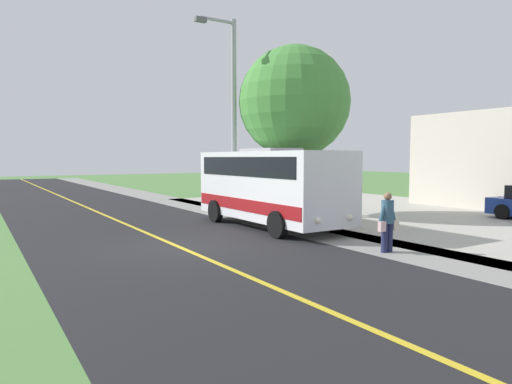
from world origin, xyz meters
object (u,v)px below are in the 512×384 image
at_px(pedestrian_with_bags, 387,220).
at_px(street_light_pole, 232,110).
at_px(shuttle_bus_front, 270,184).
at_px(tree_curbside, 294,102).

xyz_separation_m(pedestrian_with_bags, street_light_pole, (-0.26, -9.34, 3.87)).
xyz_separation_m(shuttle_bus_front, tree_curbside, (-2.89, -2.40, 3.48)).
bearing_deg(shuttle_bus_front, tree_curbside, -140.32).
relative_size(shuttle_bus_front, street_light_pole, 0.84).
bearing_deg(street_light_pole, tree_curbside, 152.72).
height_order(pedestrian_with_bags, tree_curbside, tree_curbside).
height_order(shuttle_bus_front, tree_curbside, tree_curbside).
xyz_separation_m(shuttle_bus_front, street_light_pole, (-0.38, -3.70, 3.13)).
distance_m(pedestrian_with_bags, tree_curbside, 9.50).
distance_m(street_light_pole, tree_curbside, 2.85).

